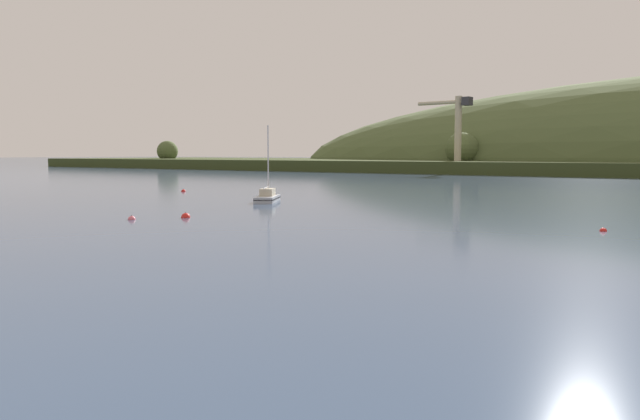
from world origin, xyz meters
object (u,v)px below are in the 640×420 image
(mooring_buoy_foreground, at_px, (132,220))
(mooring_buoy_far_upstream, at_px, (186,217))
(sailboat_far_left, at_px, (268,199))
(mooring_buoy_midchannel, at_px, (603,231))
(mooring_buoy_off_fishing_boat, at_px, (183,191))
(dockside_crane, at_px, (457,135))

(mooring_buoy_foreground, height_order, mooring_buoy_far_upstream, mooring_buoy_far_upstream)
(sailboat_far_left, height_order, mooring_buoy_midchannel, sailboat_far_left)
(mooring_buoy_midchannel, relative_size, mooring_buoy_off_fishing_boat, 0.81)
(mooring_buoy_off_fishing_boat, xyz_separation_m, mooring_buoy_far_upstream, (25.19, -25.73, -0.00))
(mooring_buoy_foreground, relative_size, mooring_buoy_far_upstream, 0.82)
(dockside_crane, bearing_deg, mooring_buoy_midchannel, 120.73)
(mooring_buoy_far_upstream, bearing_deg, sailboat_far_left, 104.19)
(mooring_buoy_midchannel, distance_m, mooring_buoy_off_fishing_boat, 58.97)
(sailboat_far_left, bearing_deg, mooring_buoy_far_upstream, 167.65)
(dockside_crane, xyz_separation_m, mooring_buoy_off_fishing_boat, (-5.26, -99.07, -10.27))
(mooring_buoy_midchannel, bearing_deg, dockside_crane, 113.71)
(dockside_crane, relative_size, mooring_buoy_foreground, 29.78)
(mooring_buoy_far_upstream, bearing_deg, mooring_buoy_off_fishing_boat, 134.40)
(mooring_buoy_far_upstream, bearing_deg, dockside_crane, 99.07)
(mooring_buoy_midchannel, bearing_deg, sailboat_far_left, 165.28)
(dockside_crane, distance_m, mooring_buoy_off_fishing_boat, 99.74)
(sailboat_far_left, bearing_deg, dockside_crane, -18.34)
(mooring_buoy_foreground, height_order, mooring_buoy_midchannel, mooring_buoy_foreground)
(mooring_buoy_midchannel, xyz_separation_m, mooring_buoy_far_upstream, (-31.19, -8.44, -0.00))
(sailboat_far_left, height_order, mooring_buoy_foreground, sailboat_far_left)
(dockside_crane, xyz_separation_m, mooring_buoy_far_upstream, (19.93, -124.80, -10.27))
(mooring_buoy_foreground, bearing_deg, mooring_buoy_off_fishing_boat, 127.71)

